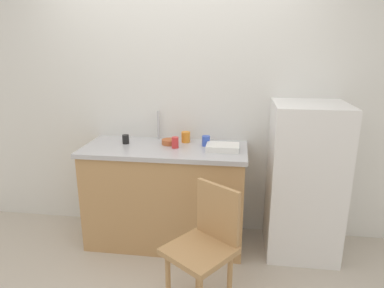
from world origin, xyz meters
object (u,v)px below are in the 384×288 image
refrigerator (304,180)px  terracotta_bowl (169,142)px  cup_black (126,139)px  cup_orange (186,137)px  cup_red (175,143)px  chair (205,244)px  cup_blue (206,141)px  dish_tray (223,147)px

refrigerator → terracotta_bowl: (-1.20, 0.07, 0.28)m
cup_black → cup_orange: bearing=13.2°
cup_red → chair: bearing=-66.1°
chair → terracotta_bowl: (-0.42, 0.89, 0.45)m
cup_red → cup_orange: bearing=72.1°
cup_black → cup_orange: (0.54, 0.13, 0.01)m
cup_orange → terracotta_bowl: bearing=-145.6°
terracotta_bowl → cup_red: cup_red is taller
refrigerator → terracotta_bowl: size_ratio=9.68×
cup_blue → cup_orange: bearing=154.2°
terracotta_bowl → cup_blue: size_ratio=1.53×
refrigerator → chair: 1.14m
refrigerator → cup_blue: refrigerator is taller
dish_tray → cup_blue: 0.19m
cup_black → cup_red: cup_red is taller
refrigerator → cup_blue: (-0.86, 0.07, 0.30)m
cup_orange → cup_red: bearing=-107.9°
cup_black → cup_red: size_ratio=0.85×
cup_blue → cup_black: bearing=-177.6°
refrigerator → terracotta_bowl: refrigerator is taller
cup_red → cup_orange: (0.06, 0.20, 0.00)m
refrigerator → cup_black: refrigerator is taller
cup_orange → cup_black: bearing=-166.8°
dish_tray → cup_red: size_ratio=2.89×
chair → cup_black: (-0.82, 0.86, 0.47)m
terracotta_bowl → cup_red: bearing=-55.1°
cup_orange → cup_blue: 0.22m
refrigerator → cup_orange: (-1.06, 0.16, 0.31)m
dish_tray → terracotta_bowl: bearing=167.0°
chair → refrigerator: bearing=82.9°
cup_red → cup_blue: size_ratio=1.07×
refrigerator → cup_blue: size_ratio=14.83×
refrigerator → chair: (-0.77, -0.82, -0.17)m
dish_tray → refrigerator: bearing=3.3°
cup_orange → chair: bearing=-73.8°
chair → cup_black: cup_black is taller
terracotta_bowl → cup_blue: (0.33, -0.00, 0.02)m
refrigerator → terracotta_bowl: 1.23m
refrigerator → cup_red: size_ratio=13.82×
chair → cup_red: bearing=150.2°
cup_black → cup_blue: 0.73m
chair → dish_tray: dish_tray is taller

